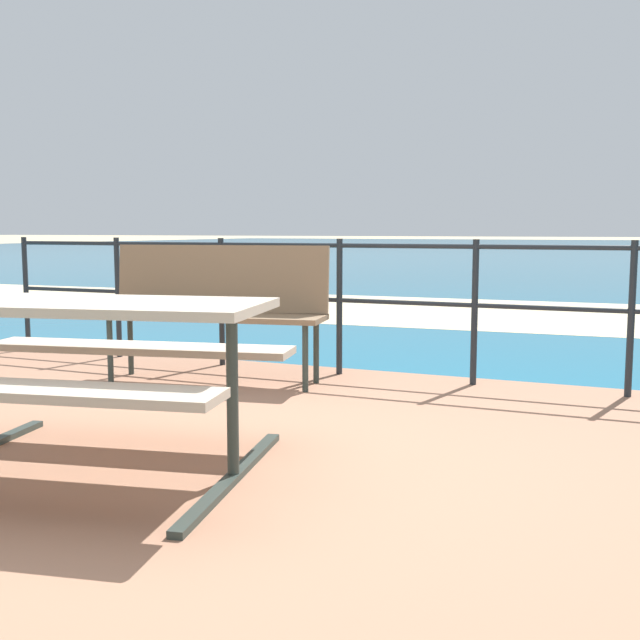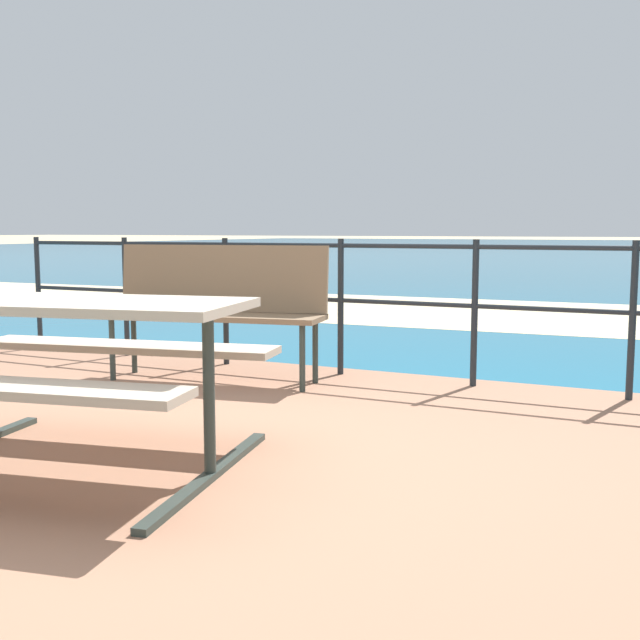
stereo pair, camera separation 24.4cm
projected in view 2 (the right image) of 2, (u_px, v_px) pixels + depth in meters
name	position (u px, v px, depth m)	size (l,w,h in m)	color
ground_plane	(129.00, 475.00, 3.48)	(240.00, 240.00, 0.00)	tan
patio_paving	(129.00, 469.00, 3.48)	(6.40, 5.20, 0.06)	#996B51
sea_water	(638.00, 251.00, 39.32)	(90.00, 90.00, 0.01)	#196B8E
beach_strip	(495.00, 313.00, 10.13)	(54.00, 3.84, 0.01)	beige
picnic_table	(68.00, 340.00, 3.34)	(1.77, 1.56, 0.75)	tan
park_bench	(217.00, 300.00, 5.34)	(1.60, 0.67, 0.94)	#7A6047
railing_fence	(341.00, 291.00, 5.53)	(5.94, 0.04, 0.99)	#1E2328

